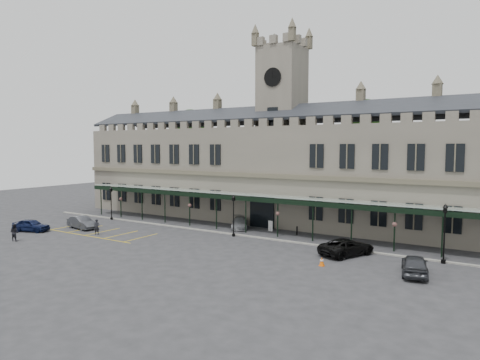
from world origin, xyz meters
The scene contains 22 objects.
ground centered at (0.00, 0.00, 0.00)m, with size 140.00×140.00×0.00m, color #2D2D30.
station_building centered at (0.00, 15.91, 6.47)m, with size 60.00×10.36×17.30m.
clock_tower centered at (0.00, 16.00, 13.11)m, with size 5.60×5.60×24.80m.
canopy centered at (0.00, 7.46, 2.40)m, with size 50.00×4.10×4.30m.
kerb centered at (0.00, 5.50, 0.06)m, with size 60.00×0.40×0.12m, color gray.
parking_markings centered at (-14.00, -1.50, 0.00)m, with size 16.00×6.00×0.01m, color gold, non-canonical shape.
tree_behind_left centered at (-22.00, 25.00, 12.81)m, with size 6.00×6.00×16.00m.
tree_behind_mid centered at (8.00, 25.00, 12.81)m, with size 6.00×6.00×16.00m.
lamp_post_left centered at (-19.50, 5.10, 2.59)m, with size 0.41×0.41×4.38m.
lamp_post_mid centered at (-0.09, 4.84, 2.67)m, with size 0.43×0.43×4.50m.
lamp_post_right centered at (20.39, 5.15, 2.94)m, with size 0.47×0.47×4.96m.
traffic_cone centered at (12.16, -0.91, 0.35)m, with size 0.45×0.45×0.71m.
sign_board centered at (1.91, 9.49, 0.58)m, with size 0.67×0.28×1.19m.
bollard_left centered at (-3.27, 9.97, 0.46)m, with size 0.16×0.16×0.93m, color black.
bollard_right centered at (5.36, 9.17, 0.47)m, with size 0.17×0.17×0.94m, color black.
car_left_a centered at (-21.00, -5.19, 0.71)m, with size 1.68×4.18×1.42m, color #0C1436.
car_left_b centered at (-17.50, -1.06, 0.73)m, with size 1.54×4.42×1.46m, color #313338.
car_taxi centered at (-1.97, 9.06, 0.65)m, with size 1.82×4.49×1.30m, color #95989C.
car_van centered at (12.76, 3.51, 0.74)m, with size 2.46×5.33×1.48m, color black.
car_right_a centered at (18.96, 0.50, 0.78)m, with size 1.84×4.56×1.55m, color #313338.
person_a centered at (-13.20, -2.43, 0.85)m, with size 0.62×0.41×1.70m, color black.
person_b centered at (-17.75, -9.01, 0.88)m, with size 0.86×0.67×1.77m, color black.
Camera 1 is at (24.61, -33.10, 9.63)m, focal length 32.00 mm.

